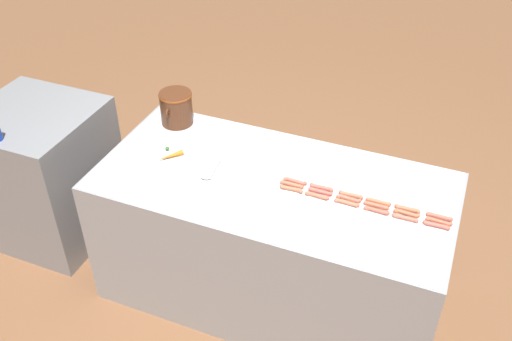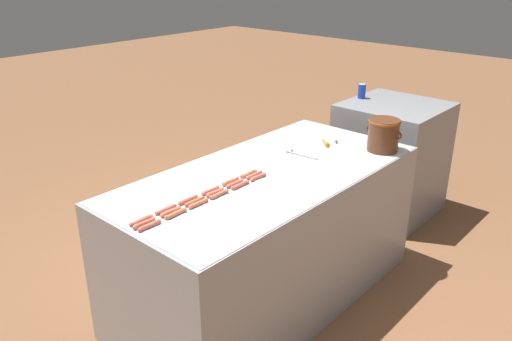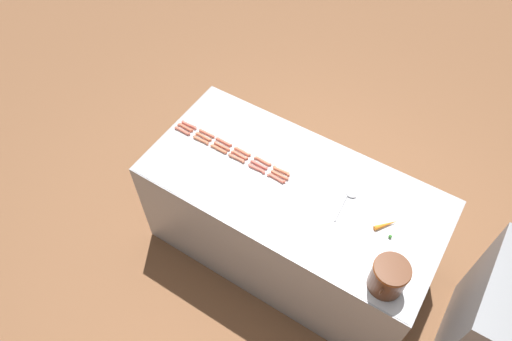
# 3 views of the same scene
# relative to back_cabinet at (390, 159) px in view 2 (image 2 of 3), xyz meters

# --- Properties ---
(ground_plane) EXTENTS (20.00, 20.00, 0.00)m
(ground_plane) POSITION_rel_back_cabinet_xyz_m (0.03, -1.68, -0.49)
(ground_plane) COLOR brown
(griddle_counter) EXTENTS (0.98, 2.05, 0.91)m
(griddle_counter) POSITION_rel_back_cabinet_xyz_m (0.03, -1.68, -0.04)
(griddle_counter) COLOR #9EA0A5
(griddle_counter) RESTS_ON ground_plane
(back_cabinet) EXTENTS (0.78, 0.78, 0.98)m
(back_cabinet) POSITION_rel_back_cabinet_xyz_m (0.00, 0.00, 0.00)
(back_cabinet) COLOR gray
(back_cabinet) RESTS_ON ground_plane
(hot_dog_0) EXTENTS (0.03, 0.14, 0.02)m
(hot_dog_0) POSITION_rel_back_cabinet_xyz_m (-0.02, -2.59, 0.43)
(hot_dog_0) COLOR #D16454
(hot_dog_0) RESTS_ON griddle_counter
(hot_dog_1) EXTENTS (0.03, 0.14, 0.02)m
(hot_dog_1) POSITION_rel_back_cabinet_xyz_m (-0.03, -2.43, 0.43)
(hot_dog_1) COLOR #D46D55
(hot_dog_1) RESTS_ON griddle_counter
(hot_dog_2) EXTENTS (0.03, 0.14, 0.02)m
(hot_dog_2) POSITION_rel_back_cabinet_xyz_m (-0.02, -2.28, 0.43)
(hot_dog_2) COLOR #D1634D
(hot_dog_2) RESTS_ON griddle_counter
(hot_dog_3) EXTENTS (0.03, 0.14, 0.02)m
(hot_dog_3) POSITION_rel_back_cabinet_xyz_m (-0.02, -2.12, 0.43)
(hot_dog_3) COLOR #D77253
(hot_dog_3) RESTS_ON griddle_counter
(hot_dog_4) EXTENTS (0.03, 0.14, 0.02)m
(hot_dog_4) POSITION_rel_back_cabinet_xyz_m (-0.02, -1.95, 0.43)
(hot_dog_4) COLOR #CE6C4F
(hot_dog_4) RESTS_ON griddle_counter
(hot_dog_5) EXTENTS (0.03, 0.14, 0.02)m
(hot_dog_5) POSITION_rel_back_cabinet_xyz_m (-0.02, -1.80, 0.43)
(hot_dog_5) COLOR #D5714F
(hot_dog_5) RESTS_ON griddle_counter
(hot_dog_6) EXTENTS (0.03, 0.14, 0.02)m
(hot_dog_6) POSITION_rel_back_cabinet_xyz_m (0.01, -2.60, 0.43)
(hot_dog_6) COLOR #CC684D
(hot_dog_6) RESTS_ON griddle_counter
(hot_dog_7) EXTENTS (0.03, 0.14, 0.02)m
(hot_dog_7) POSITION_rel_back_cabinet_xyz_m (0.01, -2.43, 0.43)
(hot_dog_7) COLOR #CC6E4D
(hot_dog_7) RESTS_ON griddle_counter
(hot_dog_8) EXTENTS (0.02, 0.14, 0.02)m
(hot_dog_8) POSITION_rel_back_cabinet_xyz_m (0.02, -2.27, 0.43)
(hot_dog_8) COLOR #CC694D
(hot_dog_8) RESTS_ON griddle_counter
(hot_dog_9) EXTENTS (0.03, 0.14, 0.02)m
(hot_dog_9) POSITION_rel_back_cabinet_xyz_m (0.02, -2.12, 0.43)
(hot_dog_9) COLOR #D86D53
(hot_dog_9) RESTS_ON griddle_counter
(hot_dog_10) EXTENTS (0.02, 0.14, 0.02)m
(hot_dog_10) POSITION_rel_back_cabinet_xyz_m (0.02, -1.96, 0.43)
(hot_dog_10) COLOR #D56356
(hot_dog_10) RESTS_ON griddle_counter
(hot_dog_11) EXTENTS (0.02, 0.14, 0.02)m
(hot_dog_11) POSITION_rel_back_cabinet_xyz_m (0.02, -1.79, 0.43)
(hot_dog_11) COLOR #CB6C4F
(hot_dog_11) RESTS_ON griddle_counter
(hot_dog_12) EXTENTS (0.03, 0.14, 0.02)m
(hot_dog_12) POSITION_rel_back_cabinet_xyz_m (0.05, -2.60, 0.43)
(hot_dog_12) COLOR #CB6550
(hot_dog_12) RESTS_ON griddle_counter
(hot_dog_13) EXTENTS (0.03, 0.14, 0.02)m
(hot_dog_13) POSITION_rel_back_cabinet_xyz_m (0.05, -2.43, 0.43)
(hot_dog_13) COLOR #CB6F4D
(hot_dog_13) RESTS_ON griddle_counter
(hot_dog_14) EXTENTS (0.03, 0.14, 0.02)m
(hot_dog_14) POSITION_rel_back_cabinet_xyz_m (0.05, -2.27, 0.43)
(hot_dog_14) COLOR #D7704D
(hot_dog_14) RESTS_ON griddle_counter
(hot_dog_15) EXTENTS (0.03, 0.14, 0.02)m
(hot_dog_15) POSITION_rel_back_cabinet_xyz_m (0.05, -2.12, 0.43)
(hot_dog_15) COLOR #CC6F54
(hot_dog_15) RESTS_ON griddle_counter
(hot_dog_16) EXTENTS (0.03, 0.14, 0.02)m
(hot_dog_16) POSITION_rel_back_cabinet_xyz_m (0.05, -1.95, 0.43)
(hot_dog_16) COLOR #D56555
(hot_dog_16) RESTS_ON griddle_counter
(hot_dog_17) EXTENTS (0.03, 0.14, 0.02)m
(hot_dog_17) POSITION_rel_back_cabinet_xyz_m (0.05, -1.80, 0.43)
(hot_dog_17) COLOR #D76854
(hot_dog_17) RESTS_ON griddle_counter
(bean_pot) EXTENTS (0.27, 0.21, 0.22)m
(bean_pot) POSITION_rel_back_cabinet_xyz_m (0.36, -0.88, 0.54)
(bean_pot) COLOR #562D19
(bean_pot) RESTS_ON griddle_counter
(serving_spoon) EXTENTS (0.27, 0.07, 0.02)m
(serving_spoon) POSITION_rel_back_cabinet_xyz_m (-0.05, -1.32, 0.43)
(serving_spoon) COLOR #B7B7BC
(serving_spoon) RESTS_ON griddle_counter
(carrot) EXTENTS (0.15, 0.13, 0.03)m
(carrot) POSITION_rel_back_cabinet_xyz_m (-0.00, -1.03, 0.43)
(carrot) COLOR orange
(carrot) RESTS_ON griddle_counter
(soda_can) EXTENTS (0.07, 0.07, 0.13)m
(soda_can) POSITION_rel_back_cabinet_xyz_m (-0.32, -0.03, 0.55)
(soda_can) COLOR #1938B2
(soda_can) RESTS_ON back_cabinet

